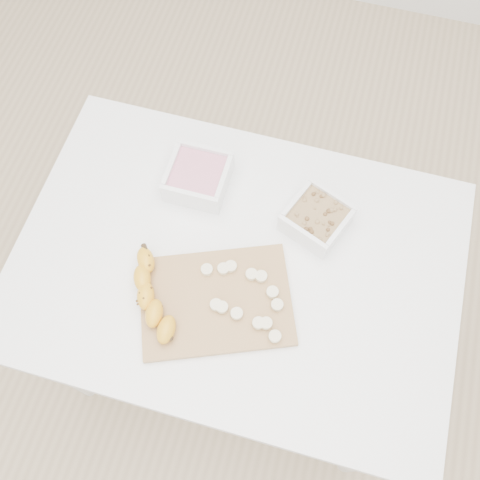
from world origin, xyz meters
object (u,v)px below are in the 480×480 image
(cutting_board, at_px, (216,301))
(banana, at_px, (153,297))
(table, at_px, (237,277))
(bowl_yogurt, at_px, (198,177))
(bowl_granola, at_px, (317,218))

(cutting_board, bearing_deg, banana, -164.64)
(table, bearing_deg, banana, -136.85)
(bowl_yogurt, height_order, cutting_board, bowl_yogurt)
(table, bearing_deg, bowl_granola, 43.52)
(banana, bearing_deg, bowl_granola, 20.16)
(bowl_granola, bearing_deg, banana, -136.66)
(table, bearing_deg, bowl_yogurt, 129.49)
(bowl_granola, distance_m, banana, 0.41)
(cutting_board, bearing_deg, table, 80.26)
(banana, bearing_deg, cutting_board, -7.82)
(bowl_yogurt, xyz_separation_m, bowl_granola, (0.29, -0.03, -0.00))
(bowl_yogurt, bearing_deg, table, -50.51)
(bowl_granola, bearing_deg, bowl_yogurt, 174.02)
(table, height_order, bowl_granola, bowl_granola)
(cutting_board, height_order, banana, banana)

